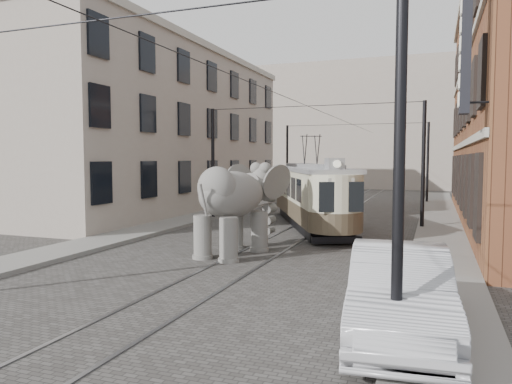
% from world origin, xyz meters
% --- Properties ---
extents(ground, '(120.00, 120.00, 0.00)m').
position_xyz_m(ground, '(0.00, 0.00, 0.00)').
color(ground, '#484542').
extents(tram_rails, '(1.54, 80.00, 0.02)m').
position_xyz_m(tram_rails, '(0.00, 0.00, 0.01)').
color(tram_rails, slate).
rests_on(tram_rails, ground).
extents(sidewalk_right, '(2.00, 60.00, 0.15)m').
position_xyz_m(sidewalk_right, '(6.00, 0.00, 0.07)').
color(sidewalk_right, slate).
rests_on(sidewalk_right, ground).
extents(sidewalk_left, '(2.00, 60.00, 0.15)m').
position_xyz_m(sidewalk_left, '(-6.50, 0.00, 0.07)').
color(sidewalk_left, slate).
rests_on(sidewalk_left, ground).
extents(stucco_building, '(7.00, 24.00, 10.00)m').
position_xyz_m(stucco_building, '(-11.00, 10.00, 5.00)').
color(stucco_building, gray).
rests_on(stucco_building, ground).
extents(distant_block, '(28.00, 10.00, 14.00)m').
position_xyz_m(distant_block, '(0.00, 40.00, 7.00)').
color(distant_block, gray).
rests_on(distant_block, ground).
extents(catenary, '(11.00, 30.20, 6.00)m').
position_xyz_m(catenary, '(-0.20, 5.00, 3.00)').
color(catenary, black).
rests_on(catenary, ground).
extents(tram, '(6.77, 11.18, 4.46)m').
position_xyz_m(tram, '(-0.02, 5.44, 2.23)').
color(tram, beige).
rests_on(tram, ground).
extents(elephant, '(3.69, 5.64, 3.22)m').
position_xyz_m(elephant, '(-0.80, -2.57, 1.61)').
color(elephant, slate).
rests_on(elephant, ground).
extents(parked_car, '(2.25, 5.21, 1.67)m').
position_xyz_m(parked_car, '(5.15, -8.48, 0.83)').
color(parked_car, '#B3B3B8').
rests_on(parked_car, ground).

